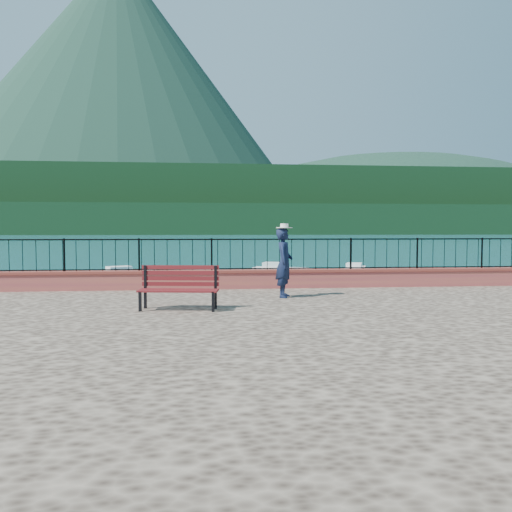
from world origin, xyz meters
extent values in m
plane|color=#19596B|center=(0.00, 0.00, 0.00)|extent=(2000.00, 2000.00, 0.00)
cube|color=#332821|center=(0.00, -6.00, 0.60)|extent=(30.00, 20.00, 1.20)
cube|color=#AD563E|center=(0.00, 3.70, 1.49)|extent=(28.00, 0.46, 0.58)
cube|color=black|center=(0.00, 3.70, 2.25)|extent=(27.00, 0.05, 0.95)
cube|color=#2D231C|center=(-2.00, 12.00, 0.15)|extent=(2.00, 16.00, 0.30)
cube|color=black|center=(0.00, 300.00, 9.00)|extent=(900.00, 60.00, 18.00)
cube|color=black|center=(0.00, 360.00, 22.00)|extent=(900.00, 120.00, 44.00)
cone|color=#142D23|center=(-120.00, 700.00, 190.00)|extent=(560.00, 560.00, 380.00)
ellipsoid|color=#142D23|center=(220.00, 560.00, 0.00)|extent=(448.00, 384.00, 180.00)
cube|color=black|center=(-3.31, -0.33, 1.43)|extent=(1.86, 0.80, 0.45)
cube|color=maroon|center=(-3.27, -0.06, 1.93)|extent=(1.79, 0.34, 0.55)
imported|color=#111933|center=(-0.58, 1.56, 2.14)|extent=(0.62, 0.78, 1.87)
cylinder|color=white|center=(-0.58, 1.56, 3.13)|extent=(0.44, 0.44, 0.12)
cube|color=silver|center=(-3.74, 12.29, 0.40)|extent=(3.56, 1.43, 0.80)
cube|color=silver|center=(2.15, 12.32, 0.40)|extent=(3.61, 1.76, 0.80)
cube|color=silver|center=(9.57, 15.55, 0.40)|extent=(3.83, 1.56, 0.80)
cube|color=silver|center=(-7.43, 19.77, 0.40)|extent=(4.11, 2.98, 0.80)
cube|color=silver|center=(2.56, 22.04, 0.40)|extent=(4.15, 2.74, 0.80)
cube|color=silver|center=(7.53, 21.52, 0.40)|extent=(2.68, 4.36, 0.80)
camera|label=1|loc=(-2.71, -11.71, 3.03)|focal=35.00mm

